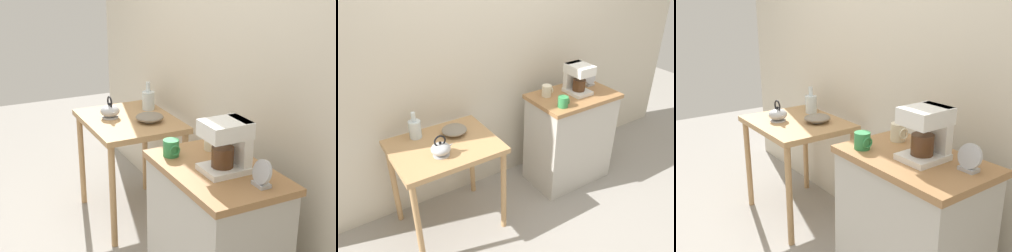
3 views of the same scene
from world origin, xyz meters
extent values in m
cube|color=beige|center=(0.10, 0.50, 1.40)|extent=(4.40, 0.10, 2.80)
cube|color=tan|center=(-0.65, 0.08, 0.75)|extent=(0.78, 0.62, 0.04)
cylinder|color=tan|center=(-1.00, -0.19, 0.37)|extent=(0.04, 0.04, 0.73)
cylinder|color=tan|center=(-0.30, -0.19, 0.37)|extent=(0.04, 0.04, 0.73)
cylinder|color=tan|center=(-1.00, 0.35, 0.37)|extent=(0.04, 0.04, 0.73)
cylinder|color=tan|center=(-0.30, 0.35, 0.37)|extent=(0.04, 0.04, 0.73)
cube|color=#BCB7AD|center=(0.58, 0.05, 0.43)|extent=(0.73, 0.45, 0.85)
cube|color=#9E7044|center=(0.58, 0.05, 0.87)|extent=(0.76, 0.48, 0.04)
cylinder|color=gray|center=(-0.51, 0.18, 0.78)|extent=(0.09, 0.09, 0.01)
ellipsoid|color=gray|center=(-0.51, 0.18, 0.81)|extent=(0.19, 0.19, 0.05)
cylinder|color=#B2B5BA|center=(-0.72, -0.04, 0.78)|extent=(0.12, 0.12, 0.01)
ellipsoid|color=#B2B5BA|center=(-0.72, -0.04, 0.83)|extent=(0.14, 0.14, 0.08)
cone|color=#B2B5BA|center=(-0.65, -0.04, 0.83)|extent=(0.07, 0.03, 0.05)
sphere|color=black|center=(-0.72, -0.04, 0.88)|extent=(0.02, 0.02, 0.02)
torus|color=black|center=(-0.72, -0.04, 0.89)|extent=(0.09, 0.01, 0.09)
cylinder|color=silver|center=(-0.78, 0.29, 0.84)|extent=(0.09, 0.09, 0.14)
cylinder|color=silver|center=(-0.78, 0.29, 0.95)|extent=(0.03, 0.03, 0.07)
cube|color=white|center=(0.63, 0.06, 0.90)|extent=(0.18, 0.22, 0.03)
cube|color=white|center=(0.63, 0.14, 1.02)|extent=(0.16, 0.05, 0.26)
cube|color=white|center=(0.63, 0.06, 1.11)|extent=(0.18, 0.22, 0.08)
cylinder|color=#4C2D19|center=(0.63, 0.05, 0.97)|extent=(0.11, 0.11, 0.10)
cylinder|color=#338C4C|center=(0.34, -0.08, 0.93)|extent=(0.08, 0.08, 0.09)
torus|color=#338C4C|center=(0.39, -0.08, 0.93)|extent=(0.01, 0.06, 0.06)
cylinder|color=beige|center=(0.36, 0.15, 0.94)|extent=(0.08, 0.08, 0.10)
torus|color=beige|center=(0.40, 0.15, 0.94)|extent=(0.01, 0.07, 0.07)
cube|color=#B2B5BA|center=(0.84, 0.13, 0.90)|extent=(0.08, 0.06, 0.02)
cylinder|color=#B2B5BA|center=(0.84, 0.13, 0.96)|extent=(0.12, 0.05, 0.12)
cylinder|color=black|center=(0.84, 0.12, 0.96)|extent=(0.10, 0.04, 0.10)
camera|label=1|loc=(2.50, -1.17, 1.90)|focal=53.13mm
camera|label=2|loc=(-1.45, -2.02, 2.18)|focal=37.84mm
camera|label=3|loc=(1.79, -1.25, 1.59)|focal=40.83mm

